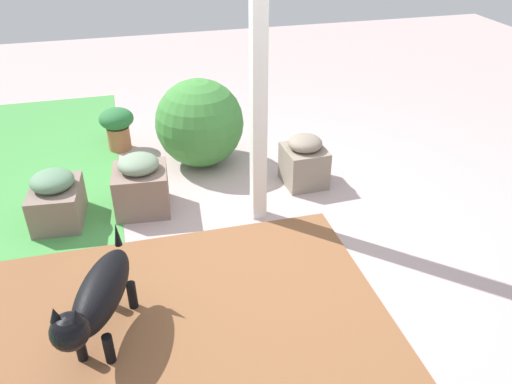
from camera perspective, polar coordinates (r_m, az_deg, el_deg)
The scene contains 9 objects.
ground_plane at distance 3.90m, azimuth 0.48°, elevation -4.25°, with size 12.00×12.00×0.00m, color #B79E9D.
brick_path at distance 3.18m, azimuth -7.65°, elevation -14.27°, with size 1.80×2.40×0.02m, color brown.
porch_pillar at distance 3.58m, azimuth 0.28°, elevation 12.38°, with size 0.11×0.11×2.22m, color white.
stone_planter_nearest at distance 4.42m, azimuth 5.34°, elevation 3.42°, with size 0.38×0.36×0.45m.
stone_planter_mid at distance 4.13m, azimuth -12.60°, elevation 0.77°, with size 0.43×0.45×0.48m.
stone_planter_far at distance 4.19m, azimuth -21.21°, elevation -0.73°, with size 0.50×0.40×0.43m.
round_shrub at distance 4.69m, azimuth -6.26°, elevation 7.60°, with size 0.79×0.79×0.79m, color #3E8238.
terracotta_pot_broad at distance 5.16m, azimuth -15.10°, elevation 7.14°, with size 0.33×0.33×0.42m.
dog at distance 2.97m, azimuth -17.08°, elevation -11.09°, with size 0.82×0.45×0.57m.
Camera 1 is at (-3.06, 0.84, 2.27)m, focal length 36.17 mm.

